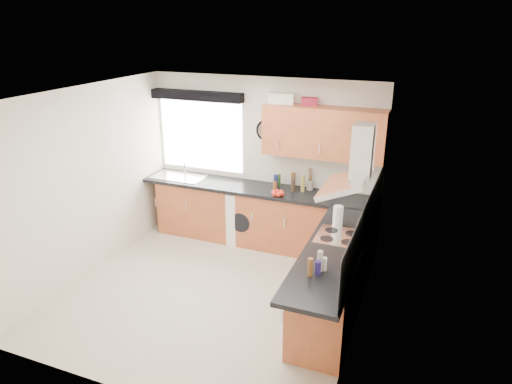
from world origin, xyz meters
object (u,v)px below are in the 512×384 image
at_px(upper_cabinets, 324,133).
at_px(washing_machine, 248,215).
at_px(oven, 337,274).
at_px(extractor_hood, 354,167).

distance_m(upper_cabinets, washing_machine, 1.77).
distance_m(oven, washing_machine, 2.05).
xyz_separation_m(oven, extractor_hood, (0.10, -0.00, 1.34)).
bearing_deg(upper_cabinets, washing_machine, -174.55).
bearing_deg(washing_machine, upper_cabinets, -6.66).
distance_m(oven, extractor_hood, 1.35).
height_order(oven, extractor_hood, extractor_hood).
bearing_deg(washing_machine, extractor_hood, -47.00).
relative_size(extractor_hood, upper_cabinets, 0.46).
distance_m(oven, upper_cabinets, 1.99).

